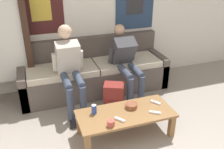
% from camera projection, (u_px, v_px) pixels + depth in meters
% --- Properties ---
extents(wall_back, '(10.00, 0.07, 2.55)m').
position_uv_depth(wall_back, '(88.00, 12.00, 4.20)').
color(wall_back, white).
rests_on(wall_back, ground_plane).
extents(couch, '(2.47, 0.75, 0.88)m').
position_uv_depth(couch, '(94.00, 74.00, 4.31)').
color(couch, '#564C47').
rests_on(couch, ground_plane).
extents(coffee_table, '(1.24, 0.55, 0.34)m').
position_uv_depth(coffee_table, '(125.00, 116.00, 3.21)').
color(coffee_table, olive).
rests_on(coffee_table, ground_plane).
extents(person_seated_adult, '(0.47, 0.89, 1.25)m').
position_uv_depth(person_seated_adult, '(70.00, 66.00, 3.65)').
color(person_seated_adult, '#384256').
rests_on(person_seated_adult, ground_plane).
extents(person_seated_teen, '(0.47, 1.02, 1.14)m').
position_uv_depth(person_seated_teen, '(126.00, 60.00, 3.98)').
color(person_seated_teen, '#384256').
rests_on(person_seated_teen, ground_plane).
extents(backpack, '(0.36, 0.33, 0.44)m').
position_uv_depth(backpack, '(114.00, 98.00, 3.75)').
color(backpack, maroon).
rests_on(backpack, ground_plane).
extents(ceramic_bowl, '(0.16, 0.16, 0.06)m').
position_uv_depth(ceramic_bowl, '(131.00, 105.00, 3.28)').
color(ceramic_bowl, brown).
rests_on(ceramic_bowl, coffee_table).
extents(pillar_candle, '(0.09, 0.09, 0.09)m').
position_uv_depth(pillar_candle, '(111.00, 123.00, 2.93)').
color(pillar_candle, '#B24C42').
rests_on(pillar_candle, coffee_table).
extents(drink_can_blue, '(0.07, 0.07, 0.12)m').
position_uv_depth(drink_can_blue, '(94.00, 109.00, 3.14)').
color(drink_can_blue, '#28479E').
rests_on(drink_can_blue, coffee_table).
extents(game_controller_near_left, '(0.11, 0.14, 0.03)m').
position_uv_depth(game_controller_near_left, '(156.00, 102.00, 3.38)').
color(game_controller_near_left, white).
rests_on(game_controller_near_left, coffee_table).
extents(game_controller_near_right, '(0.11, 0.14, 0.03)m').
position_uv_depth(game_controller_near_right, '(120.00, 120.00, 3.03)').
color(game_controller_near_right, white).
rests_on(game_controller_near_right, coffee_table).
extents(game_controller_far_center, '(0.14, 0.11, 0.03)m').
position_uv_depth(game_controller_far_center, '(155.00, 112.00, 3.16)').
color(game_controller_far_center, white).
rests_on(game_controller_far_center, coffee_table).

